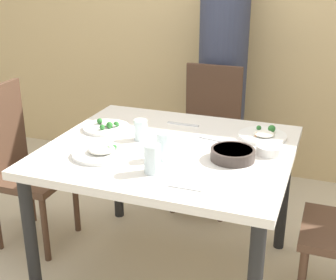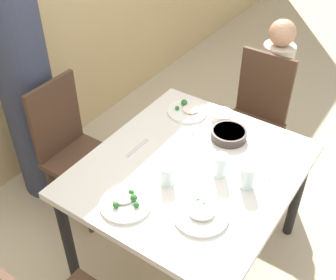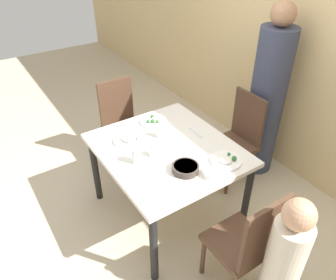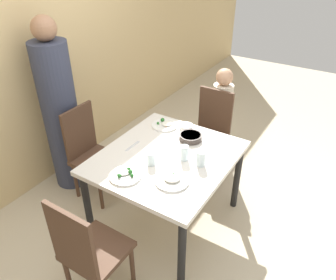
{
  "view_description": "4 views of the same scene",
  "coord_description": "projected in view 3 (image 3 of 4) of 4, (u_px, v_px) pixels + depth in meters",
  "views": [
    {
      "loc": [
        0.72,
        -1.98,
        1.61
      ],
      "look_at": [
        -0.04,
        0.08,
        0.74
      ],
      "focal_mm": 50.0,
      "sensor_mm": 36.0,
      "label": 1
    },
    {
      "loc": [
        -1.41,
        -0.81,
        2.23
      ],
      "look_at": [
        -0.13,
        0.06,
        0.98
      ],
      "focal_mm": 45.0,
      "sensor_mm": 36.0,
      "label": 2
    },
    {
      "loc": [
        1.81,
        -1.19,
        2.33
      ],
      "look_at": [
        0.04,
        -0.02,
        0.85
      ],
      "focal_mm": 35.0,
      "sensor_mm": 36.0,
      "label": 3
    },
    {
      "loc": [
        -1.88,
        -1.2,
        2.3
      ],
      "look_at": [
        0.01,
        -0.01,
        0.89
      ],
      "focal_mm": 35.0,
      "sensor_mm": 36.0,
      "label": 4
    }
  ],
  "objects": [
    {
      "name": "fork_steel",
      "position": [
        196.0,
        153.0,
        2.62
      ],
      "size": [
        0.18,
        0.05,
        0.01
      ],
      "color": "silver",
      "rests_on": "dining_table"
    },
    {
      "name": "glass_water_tall",
      "position": [
        160.0,
        131.0,
        2.78
      ],
      "size": [
        0.07,
        0.07,
        0.11
      ],
      "color": "silver",
      "rests_on": "dining_table"
    },
    {
      "name": "chair_adult_spot",
      "position": [
        238.0,
        137.0,
        3.24
      ],
      "size": [
        0.4,
        0.4,
        0.94
      ],
      "color": "#4C3323",
      "rests_on": "ground_plane"
    },
    {
      "name": "spoon_steel",
      "position": [
        196.0,
        133.0,
        2.85
      ],
      "size": [
        0.18,
        0.02,
        0.01
      ],
      "color": "silver",
      "rests_on": "dining_table"
    },
    {
      "name": "glass_water_center",
      "position": [
        136.0,
        156.0,
        2.49
      ],
      "size": [
        0.07,
        0.07,
        0.13
      ],
      "color": "silver",
      "rests_on": "dining_table"
    },
    {
      "name": "chair_child_spot",
      "position": [
        247.0,
        243.0,
        2.2
      ],
      "size": [
        0.4,
        0.4,
        0.94
      ],
      "rotation": [
        0.0,
        0.0,
        -1.57
      ],
      "color": "#4C3323",
      "rests_on": "ground_plane"
    },
    {
      "name": "plate_noodles",
      "position": [
        154.0,
        121.0,
        3.0
      ],
      "size": [
        0.25,
        0.25,
        0.05
      ],
      "color": "white",
      "rests_on": "dining_table"
    },
    {
      "name": "wall_back",
      "position": [
        302.0,
        42.0,
        3.01
      ],
      "size": [
        10.0,
        0.06,
        2.7
      ],
      "color": "tan",
      "rests_on": "ground_plane"
    },
    {
      "name": "napkin_folded",
      "position": [
        145.0,
        176.0,
        2.39
      ],
      "size": [
        0.14,
        0.14,
        0.01
      ],
      "color": "white",
      "rests_on": "dining_table"
    },
    {
      "name": "dining_table",
      "position": [
        167.0,
        156.0,
        2.73
      ],
      "size": [
        1.17,
        1.04,
        0.74
      ],
      "color": "silver",
      "rests_on": "ground_plane"
    },
    {
      "name": "chair_empty_left",
      "position": [
        122.0,
        122.0,
        3.47
      ],
      "size": [
        0.4,
        0.4,
        0.94
      ],
      "rotation": [
        0.0,
        0.0,
        1.57
      ],
      "color": "#4C3323",
      "rests_on": "ground_plane"
    },
    {
      "name": "ground_plane",
      "position": [
        167.0,
        211.0,
        3.11
      ],
      "size": [
        10.0,
        10.0,
        0.0
      ],
      "primitive_type": "plane",
      "color": "beige"
    },
    {
      "name": "bowl_curry",
      "position": [
        186.0,
        168.0,
        2.42
      ],
      "size": [
        0.2,
        0.2,
        0.05
      ],
      "color": "#3D332D",
      "rests_on": "dining_table"
    },
    {
      "name": "person_adult",
      "position": [
        267.0,
        101.0,
        3.21
      ],
      "size": [
        0.34,
        0.34,
        1.74
      ],
      "color": "#33384C",
      "rests_on": "ground_plane"
    },
    {
      "name": "bowl_rice_small",
      "position": [
        212.0,
        173.0,
        2.38
      ],
      "size": [
        0.13,
        0.13,
        0.04
      ],
      "color": "white",
      "rests_on": "dining_table"
    },
    {
      "name": "plate_rice_child",
      "position": [
        129.0,
        139.0,
        2.75
      ],
      "size": [
        0.26,
        0.26,
        0.05
      ],
      "color": "white",
      "rests_on": "dining_table"
    },
    {
      "name": "person_child",
      "position": [
        281.0,
        271.0,
        1.99
      ],
      "size": [
        0.22,
        0.22,
        1.12
      ],
      "color": "beige",
      "rests_on": "ground_plane"
    },
    {
      "name": "plate_rice_adult",
      "position": [
        226.0,
        160.0,
        2.52
      ],
      "size": [
        0.25,
        0.25,
        0.06
      ],
      "color": "white",
      "rests_on": "dining_table"
    },
    {
      "name": "glass_water_short",
      "position": [
        153.0,
        149.0,
        2.56
      ],
      "size": [
        0.07,
        0.07,
        0.13
      ],
      "color": "silver",
      "rests_on": "dining_table"
    }
  ]
}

